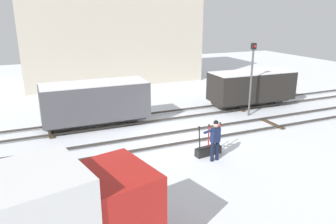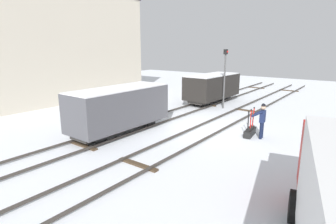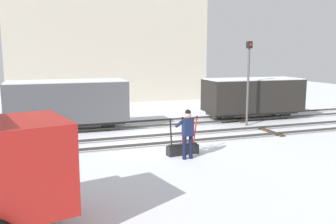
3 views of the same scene
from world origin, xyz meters
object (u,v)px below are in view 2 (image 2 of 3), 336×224
switch_lever_frame (250,131)px  freight_car_near_switch (120,108)px  signal_post (225,73)px  rail_worker (262,119)px  freight_car_far_end (212,87)px

switch_lever_frame → freight_car_near_switch: size_ratio=0.25×
signal_post → rail_worker: bearing=-138.6°
signal_post → switch_lever_frame: bearing=-142.2°
rail_worker → freight_car_far_end: size_ratio=0.32×
rail_worker → switch_lever_frame: bearing=79.1°
switch_lever_frame → signal_post: bearing=31.5°
switch_lever_frame → freight_car_far_end: (6.62, 5.76, 1.12)m
switch_lever_frame → rail_worker: bearing=-100.9°
rail_worker → signal_post: (5.28, 4.65, 1.62)m
freight_car_far_end → freight_car_near_switch: (-10.43, 0.00, 0.07)m
signal_post → freight_car_far_end: signal_post is taller
freight_car_near_switch → freight_car_far_end: bearing=0.3°
freight_car_near_switch → switch_lever_frame: bearing=-56.2°
freight_car_far_end → freight_car_near_switch: 10.43m
switch_lever_frame → rail_worker: 0.99m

